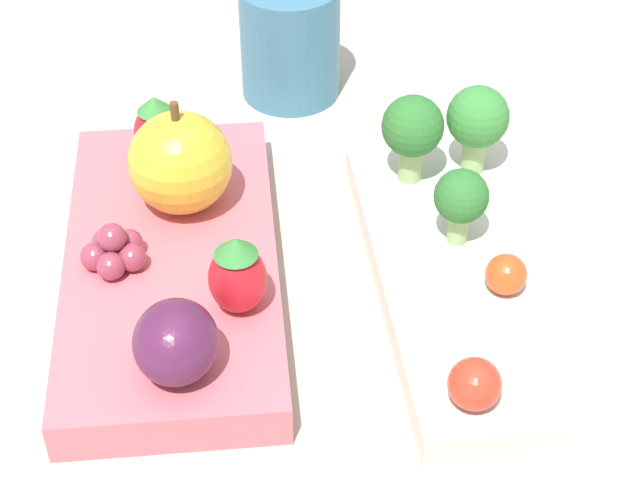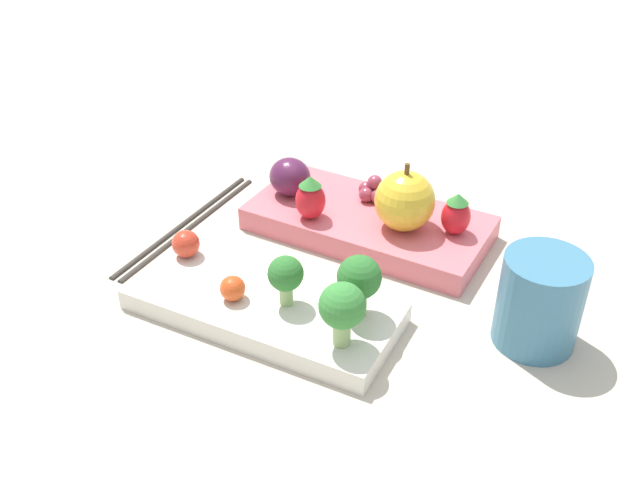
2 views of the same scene
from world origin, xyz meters
The scene contains 14 objects.
ground_plane centered at (0.00, 0.00, 0.00)m, with size 4.00×4.00×0.00m, color #BCB29E.
bento_box_savoury centered at (0.01, 0.07, 0.01)m, with size 0.24×0.13×0.02m.
bento_box_fruit centered at (0.01, -0.08, 0.01)m, with size 0.24×0.14×0.02m.
broccoli_floret_0 centered at (-0.01, 0.07, 0.05)m, with size 0.03×0.03×0.04m.
broccoli_floret_1 centered at (-0.08, 0.08, 0.05)m, with size 0.04×0.04×0.05m.
broccoli_floret_2 centered at (-0.07, 0.04, 0.05)m, with size 0.04×0.04×0.05m.
cherry_tomato_0 centered at (0.03, 0.09, 0.03)m, with size 0.02×0.02×0.02m.
cherry_tomato_1 centered at (0.10, 0.07, 0.03)m, with size 0.02×0.02×0.02m.
apple centered at (-0.03, -0.08, 0.05)m, with size 0.06×0.06×0.07m.
strawberry_0 centered at (-0.07, -0.10, 0.04)m, with size 0.03×0.03×0.04m.
strawberry_1 centered at (0.05, -0.04, 0.04)m, with size 0.03×0.03×0.04m.
plum centered at (0.09, -0.07, 0.04)m, with size 0.04×0.04×0.04m.
grape_cluster centered at (0.02, -0.11, 0.03)m, with size 0.03×0.03×0.03m.
drinking_cup centered at (-0.18, -0.03, 0.04)m, with size 0.06×0.06×0.08m.
Camera 1 is at (0.42, 0.01, 0.39)m, focal length 60.00 mm.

